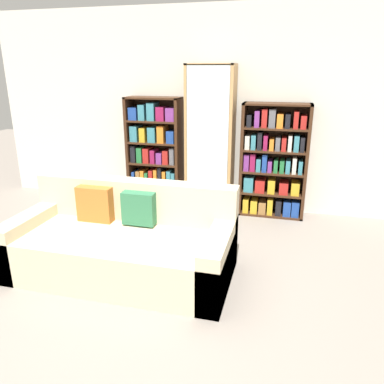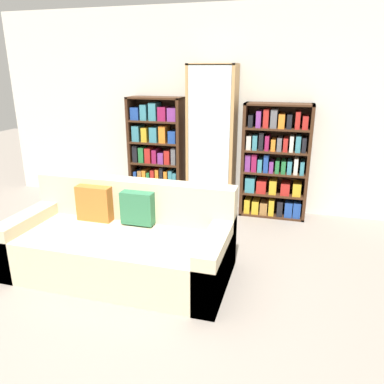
{
  "view_description": "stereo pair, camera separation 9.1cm",
  "coord_description": "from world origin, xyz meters",
  "px_view_note": "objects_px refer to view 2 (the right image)",
  "views": [
    {
      "loc": [
        1.02,
        -2.42,
        1.91
      ],
      "look_at": [
        0.0,
        1.5,
        0.56
      ],
      "focal_mm": 35.0,
      "sensor_mm": 36.0,
      "label": 1
    },
    {
      "loc": [
        1.11,
        -2.39,
        1.91
      ],
      "look_at": [
        0.0,
        1.5,
        0.56
      ],
      "focal_mm": 35.0,
      "sensor_mm": 36.0,
      "label": 2
    }
  ],
  "objects_px": {
    "couch": "(121,243)",
    "wine_bottle": "(221,228)",
    "bookshelf_left": "(157,153)",
    "display_cabinet": "(212,140)",
    "bookshelf_right": "(275,164)"
  },
  "relations": [
    {
      "from": "bookshelf_right",
      "to": "wine_bottle",
      "type": "height_order",
      "value": "bookshelf_right"
    },
    {
      "from": "couch",
      "to": "bookshelf_right",
      "type": "height_order",
      "value": "bookshelf_right"
    },
    {
      "from": "couch",
      "to": "wine_bottle",
      "type": "height_order",
      "value": "couch"
    },
    {
      "from": "bookshelf_left",
      "to": "display_cabinet",
      "type": "bearing_deg",
      "value": -1.18
    },
    {
      "from": "bookshelf_left",
      "to": "display_cabinet",
      "type": "relative_size",
      "value": 0.78
    },
    {
      "from": "couch",
      "to": "bookshelf_left",
      "type": "relative_size",
      "value": 1.37
    },
    {
      "from": "couch",
      "to": "bookshelf_right",
      "type": "distance_m",
      "value": 2.35
    },
    {
      "from": "bookshelf_left",
      "to": "display_cabinet",
      "type": "xyz_separation_m",
      "value": [
        0.8,
        -0.02,
        0.23
      ]
    },
    {
      "from": "display_cabinet",
      "to": "bookshelf_right",
      "type": "xyz_separation_m",
      "value": [
        0.85,
        0.02,
        -0.27
      ]
    },
    {
      "from": "couch",
      "to": "display_cabinet",
      "type": "xyz_separation_m",
      "value": [
        0.45,
        1.89,
        0.7
      ]
    },
    {
      "from": "couch",
      "to": "bookshelf_right",
      "type": "xyz_separation_m",
      "value": [
        1.3,
        1.91,
        0.43
      ]
    },
    {
      "from": "couch",
      "to": "wine_bottle",
      "type": "relative_size",
      "value": 5.91
    },
    {
      "from": "couch",
      "to": "wine_bottle",
      "type": "xyz_separation_m",
      "value": [
        0.8,
        0.93,
        -0.14
      ]
    },
    {
      "from": "wine_bottle",
      "to": "couch",
      "type": "bearing_deg",
      "value": -130.62
    },
    {
      "from": "couch",
      "to": "bookshelf_left",
      "type": "xyz_separation_m",
      "value": [
        -0.35,
        1.91,
        0.47
      ]
    }
  ]
}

